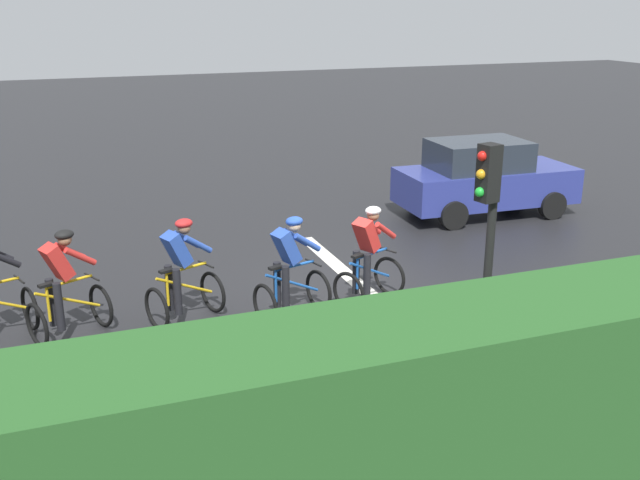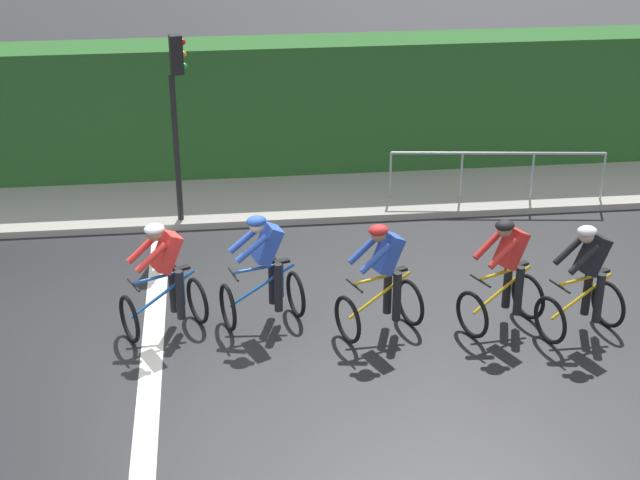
% 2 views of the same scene
% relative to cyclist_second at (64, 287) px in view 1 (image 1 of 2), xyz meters
% --- Properties ---
extents(ground_plane, '(80.00, 80.00, 0.00)m').
position_rel_cyclist_second_xyz_m(ground_plane, '(-0.21, -4.65, -0.80)').
color(ground_plane, black).
extents(hedge_wall, '(1.10, 18.47, 2.61)m').
position_rel_cyclist_second_xyz_m(hedge_wall, '(-6.39, -2.65, 0.51)').
color(hedge_wall, '#265623').
rests_on(hedge_wall, ground).
extents(road_marking_stop_line, '(7.00, 0.30, 0.01)m').
position_rel_cyclist_second_xyz_m(road_marking_stop_line, '(-0.21, -4.91, -0.79)').
color(road_marking_stop_line, silver).
rests_on(road_marking_stop_line, ground).
extents(cyclist_second, '(1.07, 1.26, 1.66)m').
position_rel_cyclist_second_xyz_m(cyclist_second, '(0.00, 0.00, 0.00)').
color(cyclist_second, black).
rests_on(cyclist_second, ground).
extents(cyclist_mid, '(1.03, 1.26, 1.66)m').
position_rel_cyclist_second_xyz_m(cyclist_mid, '(-0.04, -1.72, 0.00)').
color(cyclist_mid, black).
rests_on(cyclist_mid, ground).
extents(cyclist_fourth, '(0.95, 1.22, 1.66)m').
position_rel_cyclist_second_xyz_m(cyclist_fourth, '(-0.51, -3.33, 0.00)').
color(cyclist_fourth, black).
rests_on(cyclist_fourth, ground).
extents(cyclist_trailing, '(1.07, 1.26, 1.66)m').
position_rel_cyclist_second_xyz_m(cyclist_trailing, '(-0.41, -4.71, 0.00)').
color(cyclist_trailing, black).
rests_on(cyclist_trailing, ground).
extents(car_navy, '(2.00, 4.16, 1.76)m').
position_rel_cyclist_second_xyz_m(car_navy, '(3.54, -9.41, 0.08)').
color(car_navy, navy).
rests_on(car_navy, ground).
extents(traffic_light_near_crossing, '(0.23, 0.31, 3.34)m').
position_rel_cyclist_second_xyz_m(traffic_light_near_crossing, '(-4.02, -4.51, 1.43)').
color(traffic_light_near_crossing, black).
rests_on(traffic_light_near_crossing, ground).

